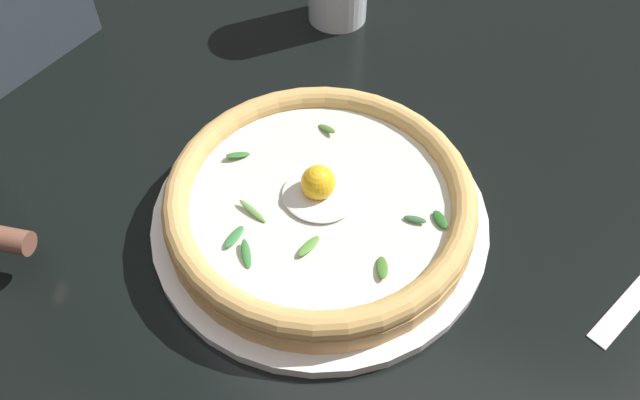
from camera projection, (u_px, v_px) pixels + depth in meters
ground_plane at (309, 193)px, 0.64m from camera, size 2.40×2.40×0.03m
pizza_plate at (320, 217)px, 0.59m from camera, size 0.31×0.31×0.01m
pizza at (320, 201)px, 0.57m from camera, size 0.28×0.28×0.06m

